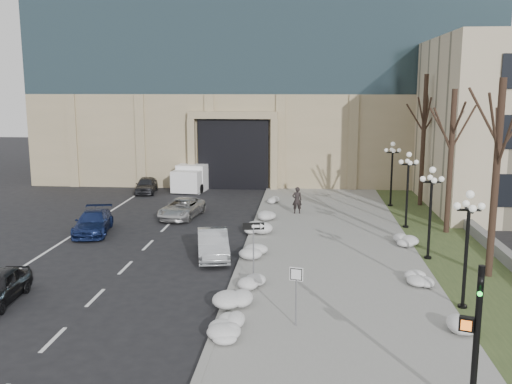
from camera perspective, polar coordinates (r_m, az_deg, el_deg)
ground at (r=18.04m, az=-2.34°, el=-17.98°), size 160.00×160.00×0.00m
sidewalk at (r=30.96m, az=7.45°, el=-5.63°), size 9.00×40.00×0.12m
curb at (r=31.07m, az=-0.90°, el=-5.46°), size 0.30×40.00×0.14m
grass_strip at (r=31.93m, az=19.24°, el=-5.66°), size 4.00×40.00×0.10m
stone_wall at (r=34.25m, az=21.71°, el=-4.23°), size 0.50×30.00×0.70m
car_b at (r=29.18m, az=-4.33°, el=-5.23°), size 2.36×4.56×1.43m
car_c at (r=35.29m, az=-15.97°, el=-2.92°), size 2.71×4.92×1.35m
car_d at (r=38.30m, az=-7.44°, el=-1.62°), size 2.75×4.86×1.28m
car_e at (r=47.74m, az=-10.92°, el=0.69°), size 2.05×4.05×1.32m
pedestrian at (r=38.77m, az=4.12°, el=-0.82°), size 0.73×0.55×1.83m
box_truck at (r=49.54m, az=-5.96°, el=1.64°), size 3.11×7.07×2.17m
one_way_sign at (r=25.31m, az=0.12°, el=-4.11°), size 1.01×0.30×2.69m
keep_sign at (r=20.58m, az=4.04°, el=-9.15°), size 0.49×0.15×2.30m
traffic_signal at (r=16.05m, az=21.00°, el=-14.12°), size 0.72×0.95×4.23m
snow_clump_b at (r=20.68m, az=-3.02°, el=-13.19°), size 1.10×1.60×0.36m
snow_clump_c at (r=24.85m, az=-0.93°, el=-9.03°), size 1.10×1.60×0.36m
snow_clump_d at (r=29.01m, az=-0.43°, el=-6.15°), size 1.10×1.60×0.36m
snow_clump_e at (r=33.41m, az=-0.07°, el=-3.92°), size 1.10×1.60×0.36m
snow_clump_f at (r=37.28m, az=1.15°, el=-2.40°), size 1.10×1.60×0.36m
snow_clump_g at (r=42.21m, az=1.56°, el=-0.88°), size 1.10×1.60×0.36m
snow_clump_h at (r=21.52m, az=20.47°, el=-12.89°), size 1.10×1.60×0.36m
snow_clump_i at (r=26.23m, az=16.59°, el=-8.42°), size 1.10×1.60×0.36m
snow_clump_j at (r=32.31m, az=14.89°, el=-4.77°), size 1.10×1.60×0.36m
snow_clump_k at (r=22.77m, az=-2.34°, el=-10.90°), size 1.10×1.60×0.36m
snow_clump_l at (r=19.89m, az=-3.09°, el=-14.18°), size 1.10×1.60×0.36m
lamppost_a at (r=23.27m, az=20.39°, el=-3.93°), size 1.18×1.18×4.76m
lamppost_b at (r=29.43m, az=17.09°, el=-0.82°), size 1.18×1.18×4.76m
lamppost_c at (r=35.71m, az=14.95°, el=1.21°), size 1.18×1.18×4.76m
lamppost_d at (r=42.06m, az=13.45°, el=2.62°), size 1.18×1.18×4.76m
tree_near at (r=27.21m, az=23.03°, el=3.80°), size 3.20×3.20×9.00m
tree_mid at (r=34.90m, az=18.98°, el=4.81°), size 3.20×3.20×8.50m
tree_far at (r=42.64m, az=16.47°, el=6.74°), size 3.20×3.20×9.50m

